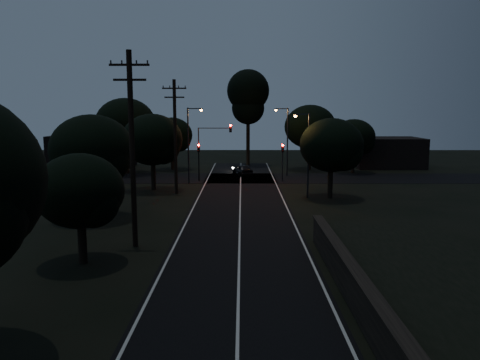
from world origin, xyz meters
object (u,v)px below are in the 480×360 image
object	(u,v)px
utility_pole_mid	(132,147)
signal_mast	(214,142)
signal_right	(283,155)
streetlight_b	(286,137)
streetlight_a	(190,140)
utility_pole_far	(175,135)
car	(242,170)
streetlight_c	(307,149)
signal_left	(199,155)
tall_pine	(248,96)

from	to	relation	value
utility_pole_mid	signal_mast	world-z (taller)	utility_pole_mid
signal_right	streetlight_b	bearing A→B (deg)	80.00
streetlight_a	streetlight_b	distance (m)	12.19
utility_pole_far	car	bearing A→B (deg)	63.22
streetlight_c	signal_right	bearing A→B (deg)	97.02
utility_pole_mid	streetlight_b	xyz separation A→B (m)	(11.31, 29.00, -1.10)
signal_mast	utility_pole_far	bearing A→B (deg)	-111.11
car	streetlight_c	bearing A→B (deg)	93.64
signal_left	car	size ratio (longest dim) A/B	1.03
streetlight_b	car	world-z (taller)	streetlight_b
utility_pole_mid	streetlight_b	world-z (taller)	utility_pole_mid
tall_pine	car	xyz separation A→B (m)	(-0.80, -10.71, -8.93)
utility_pole_far	streetlight_b	bearing A→B (deg)	46.70
streetlight_a	streetlight_b	world-z (taller)	same
utility_pole_far	streetlight_a	size ratio (longest dim) A/B	1.31
signal_right	streetlight_a	world-z (taller)	streetlight_a
tall_pine	signal_left	bearing A→B (deg)	-110.46
utility_pole_mid	tall_pine	xyz separation A→B (m)	(7.00, 40.00, 3.87)
utility_pole_mid	streetlight_b	size ratio (longest dim) A/B	1.38
streetlight_c	car	bearing A→B (deg)	111.50
signal_left	signal_mast	bearing A→B (deg)	0.13
streetlight_b	signal_right	bearing A→B (deg)	-100.00
utility_pole_mid	signal_right	world-z (taller)	utility_pole_mid
signal_right	signal_mast	bearing A→B (deg)	179.97
streetlight_c	car	xyz separation A→B (m)	(-5.63, 14.29, -3.67)
signal_left	streetlight_a	xyz separation A→B (m)	(-0.71, -1.99, 1.80)
signal_mast	signal_left	bearing A→B (deg)	-179.87
tall_pine	signal_left	xyz separation A→B (m)	(-5.60, -15.01, -6.77)
utility_pole_mid	streetlight_c	world-z (taller)	utility_pole_mid
streetlight_b	streetlight_c	bearing A→B (deg)	-87.86
streetlight_b	tall_pine	bearing A→B (deg)	111.38
signal_left	signal_right	distance (m)	9.20
utility_pole_mid	signal_left	bearing A→B (deg)	86.79
streetlight_a	car	world-z (taller)	streetlight_a
signal_mast	streetlight_a	distance (m)	3.13
utility_pole_far	streetlight_c	distance (m)	12.05
tall_pine	signal_mast	xyz separation A→B (m)	(-3.91, -15.01, -5.27)
streetlight_c	car	size ratio (longest dim) A/B	1.89
signal_left	car	xyz separation A→B (m)	(4.80, 4.30, -2.16)
streetlight_b	streetlight_a	bearing A→B (deg)	-150.52
signal_right	streetlight_b	distance (m)	4.45
tall_pine	car	distance (m)	13.97
signal_left	signal_right	size ratio (longest dim) A/B	1.00
signal_right	signal_mast	distance (m)	7.66
streetlight_c	utility_pole_far	bearing A→B (deg)	170.40
car	streetlight_b	bearing A→B (deg)	158.91
utility_pole_far	tall_pine	distance (m)	24.39
streetlight_b	streetlight_c	world-z (taller)	streetlight_b
tall_pine	streetlight_b	world-z (taller)	tall_pine
signal_right	streetlight_a	distance (m)	10.26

